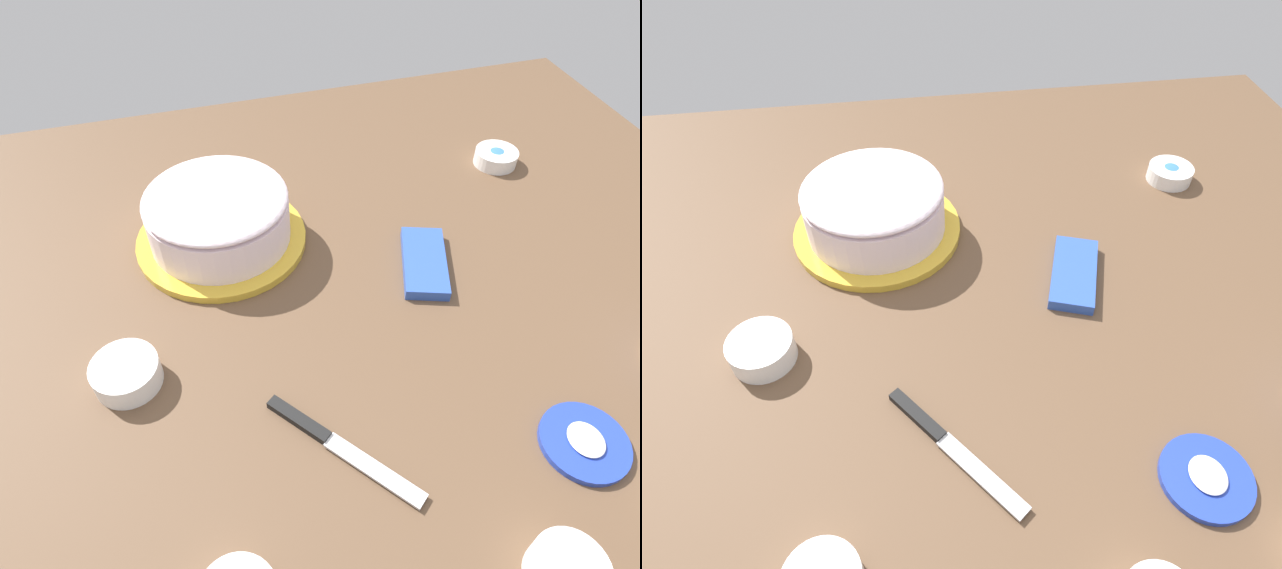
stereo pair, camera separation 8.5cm
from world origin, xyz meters
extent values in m
plane|color=brown|center=(0.00, 0.00, 0.00)|extent=(1.54, 1.54, 0.00)
cylinder|color=gold|center=(-0.28, -0.20, 0.01)|extent=(0.30, 0.30, 0.01)
cylinder|color=brown|center=(-0.28, -0.20, 0.05)|extent=(0.22, 0.22, 0.06)
cylinder|color=white|center=(-0.28, -0.20, 0.05)|extent=(0.24, 0.24, 0.07)
ellipsoid|color=white|center=(-0.28, -0.20, 0.10)|extent=(0.24, 0.24, 0.04)
cylinder|color=#233DAD|center=(0.24, 0.19, 0.01)|extent=(0.11, 0.11, 0.01)
ellipsoid|color=white|center=(0.24, 0.19, 0.01)|extent=(0.05, 0.05, 0.01)
cube|color=silver|center=(0.20, -0.09, 0.01)|extent=(0.12, 0.10, 0.00)
cube|color=black|center=(0.10, -0.16, 0.01)|extent=(0.09, 0.07, 0.01)
cylinder|color=white|center=(-0.02, -0.37, 0.02)|extent=(0.09, 0.09, 0.04)
cylinder|color=green|center=(-0.02, -0.37, 0.02)|extent=(0.08, 0.08, 0.01)
ellipsoid|color=green|center=(-0.02, -0.37, 0.02)|extent=(0.07, 0.07, 0.02)
cylinder|color=white|center=(-0.36, 0.39, 0.02)|extent=(0.09, 0.09, 0.03)
cylinder|color=blue|center=(-0.36, 0.39, 0.02)|extent=(0.07, 0.07, 0.01)
ellipsoid|color=blue|center=(-0.36, 0.39, 0.02)|extent=(0.06, 0.06, 0.02)
cube|color=#2D51B2|center=(-0.12, 0.12, 0.01)|extent=(0.17, 0.12, 0.02)
camera|label=1|loc=(0.46, -0.23, 0.66)|focal=30.70mm
camera|label=2|loc=(0.48, -0.15, 0.66)|focal=30.70mm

